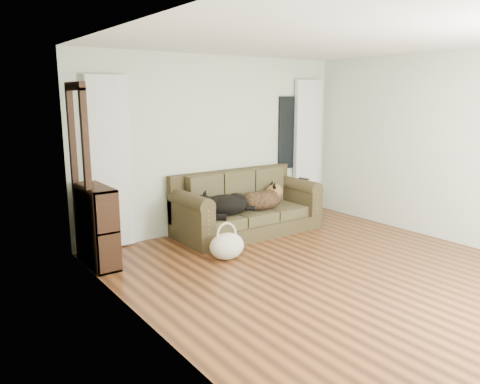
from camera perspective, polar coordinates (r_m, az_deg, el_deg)
floor at (r=5.54m, az=11.68°, el=-9.89°), size 5.00×5.00×0.00m
ceiling at (r=5.20m, az=12.92°, el=17.85°), size 5.00×5.00×0.00m
wall_back at (r=7.12m, az=-2.84°, el=5.91°), size 4.50×0.04×2.60m
wall_left at (r=3.87m, az=-10.76°, el=0.78°), size 0.04×5.00×2.60m
wall_right at (r=7.04m, az=24.74°, el=4.78°), size 0.04×5.00×2.60m
curtain_left at (r=6.31m, az=-15.52°, el=3.38°), size 0.55×0.08×2.25m
curtain_right at (r=8.19m, az=8.17°, el=5.51°), size 0.55×0.08×2.25m
window_pane at (r=7.96m, az=6.14°, el=7.20°), size 0.50×0.03×1.20m
door_casing at (r=5.82m, az=-18.80°, el=1.51°), size 0.07×0.60×2.10m
sofa at (r=6.94m, az=0.95°, el=-1.34°), size 2.17×0.94×0.89m
dog_black_lab at (r=6.62m, az=-2.14°, el=-1.73°), size 0.82×0.68×0.30m
dog_shepherd at (r=7.01m, az=2.77°, el=-0.88°), size 0.71×0.53×0.30m
tv_remote at (r=7.43m, az=7.82°, el=1.62°), size 0.06×0.16×0.02m
tote_bag at (r=5.89m, az=-1.60°, el=-6.69°), size 0.53×0.45×0.33m
bookshelf at (r=5.86m, az=-17.06°, el=-3.84°), size 0.30×0.78×0.97m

